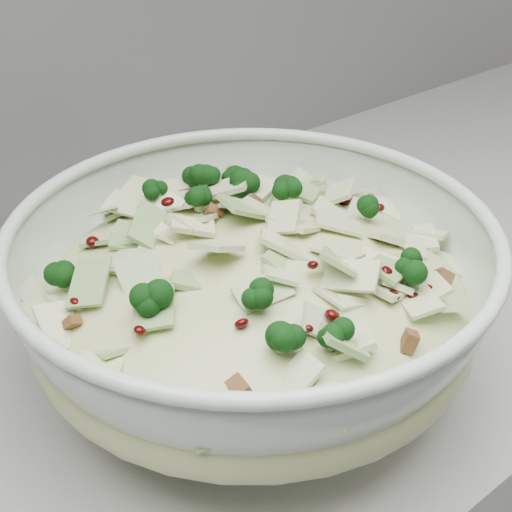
% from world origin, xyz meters
% --- Properties ---
extents(mixing_bowl, '(0.47, 0.47, 0.15)m').
position_xyz_m(mixing_bowl, '(0.01, 1.60, 0.98)').
color(mixing_bowl, silver).
rests_on(mixing_bowl, counter).
extents(salad, '(0.38, 0.38, 0.15)m').
position_xyz_m(salad, '(0.01, 1.60, 1.00)').
color(salad, beige).
rests_on(salad, mixing_bowl).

